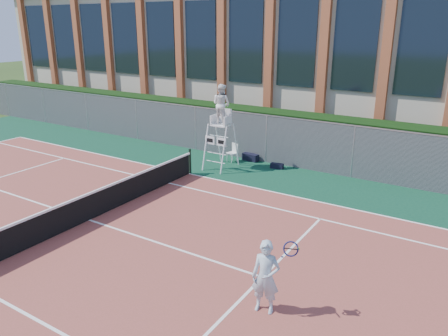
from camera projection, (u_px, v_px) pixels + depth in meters
The scene contains 12 objects.
ground at pixel (89, 221), 14.32m from camera, with size 120.00×120.00×0.00m, color #233814.
apron at pixel (112, 210), 15.12m from camera, with size 36.00×20.00×0.01m, color #0C3425.
tennis_court at pixel (89, 220), 14.32m from camera, with size 23.77×10.97×0.02m, color brown.
tennis_net at pixel (87, 206), 14.15m from camera, with size 0.10×11.30×1.10m.
fence at pixel (229, 134), 21.04m from camera, with size 40.00×0.06×2.20m, color #595E60, non-canonical shape.
hedge at pixel (242, 129), 22.01m from camera, with size 40.00×1.40×2.20m, color black.
building at pixel (305, 57), 27.43m from camera, with size 45.00×10.60×8.22m.
umpire_chair at pixel (221, 107), 18.78m from camera, with size 1.05×1.62×3.77m.
plastic_chair at pixel (233, 151), 20.30m from camera, with size 0.51×0.51×0.86m.
sports_bag_near at pixel (250, 157), 20.52m from camera, with size 0.78×0.31×0.33m, color black.
sports_bag_far at pixel (277, 166), 19.43m from camera, with size 0.57×0.25×0.23m, color black.
tennis_player at pixel (266, 277), 9.54m from camera, with size 0.99×0.71×1.73m.
Camera 1 is at (10.70, -8.68, 6.16)m, focal length 35.00 mm.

